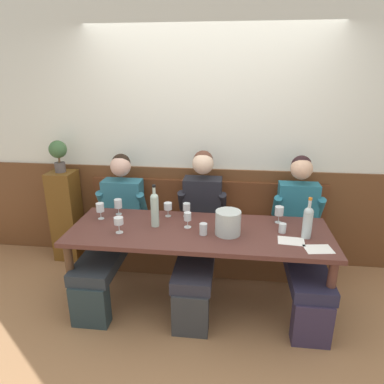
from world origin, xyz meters
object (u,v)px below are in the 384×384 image
wine_bottle_green_tall (308,221)px  wine_bottle_amber_mid (155,208)px  dining_table (199,238)px  wine_glass_right_end (119,222)px  wine_glass_near_bucket (188,217)px  wine_glass_left_end (187,207)px  wine_glass_by_bottle (279,212)px  water_tumbler_left (282,228)px  wall_bench (205,243)px  person_right_seat (200,225)px  person_center_right_seat (114,225)px  potted_plant (58,152)px  wine_glass_mid_left (100,208)px  wine_glass_center_rear (168,207)px  ice_bucket (228,223)px  person_center_left_seat (302,234)px  wine_glass_mid_right (118,204)px  water_tumbler_right (203,229)px

wine_bottle_green_tall → wine_bottle_amber_mid: size_ratio=0.91×
dining_table → wine_glass_right_end: bearing=-168.8°
wine_bottle_green_tall → wine_glass_near_bucket: size_ratio=2.49×
dining_table → wine_glass_left_end: wine_glass_left_end is taller
dining_table → wine_glass_by_bottle: bearing=19.0°
wine_bottle_amber_mid → water_tumbler_left: bearing=0.0°
wall_bench → person_right_seat: 0.49m
wine_bottle_amber_mid → person_center_right_seat: bearing=150.8°
person_center_right_seat → wine_glass_left_end: person_center_right_seat is taller
wine_glass_left_end → potted_plant: bearing=163.9°
person_right_seat → wine_glass_left_end: bearing=-155.9°
wine_glass_mid_left → wine_glass_right_end: bearing=-44.9°
wine_glass_right_end → wine_glass_center_rear: size_ratio=1.04×
ice_bucket → person_center_left_seat: bearing=27.0°
wall_bench → wine_glass_near_bucket: size_ratio=18.17×
ice_bucket → wine_bottle_amber_mid: wine_bottle_amber_mid is taller
wine_glass_mid_left → wine_bottle_green_tall: bearing=-5.1°
wine_glass_by_bottle → person_center_left_seat: bearing=15.0°
wine_glass_near_bucket → potted_plant: bearing=156.1°
wine_glass_near_bucket → water_tumbler_left: bearing=-0.4°
wine_glass_by_bottle → wine_glass_center_rear: wine_glass_by_bottle is taller
dining_table → wine_glass_by_bottle: (0.70, 0.24, 0.19)m
person_center_left_seat → potted_plant: bearing=171.2°
wall_bench → potted_plant: bearing=178.7°
wine_glass_by_bottle → wine_glass_right_end: size_ratio=1.10×
person_center_right_seat → wine_glass_mid_left: person_center_right_seat is taller
wine_glass_mid_left → wine_glass_center_rear: (0.61, 0.14, -0.01)m
wine_glass_mid_right → water_tumbler_left: bearing=-8.2°
wine_glass_mid_left → water_tumbler_left: (1.64, -0.09, -0.06)m
wine_glass_mid_right → wine_glass_left_end: bearing=2.2°
dining_table → potted_plant: 1.81m
wall_bench → wine_glass_right_end: bearing=-130.3°
person_center_right_seat → wine_glass_left_end: (0.74, -0.03, 0.23)m
ice_bucket → potted_plant: bearing=158.0°
wine_glass_right_end → wine_glass_mid_left: 0.37m
wall_bench → water_tumbler_right: 0.91m
person_right_seat → wine_bottle_amber_mid: size_ratio=3.41×
wine_bottle_green_tall → wine_glass_left_end: wine_bottle_green_tall is taller
wine_glass_left_end → wine_glass_center_rear: wine_glass_center_rear is taller
wall_bench → wine_bottle_amber_mid: size_ratio=6.65×
wine_glass_left_end → person_center_right_seat: bearing=177.8°
wine_glass_left_end → water_tumbler_right: (0.19, -0.36, -0.04)m
ice_bucket → water_tumbler_right: size_ratio=2.16×
person_center_right_seat → wine_glass_by_bottle: person_center_right_seat is taller
person_right_seat → wine_glass_near_bucket: person_right_seat is taller
dining_table → wine_glass_near_bucket: 0.21m
dining_table → person_center_right_seat: 0.94m
wine_glass_by_bottle → wine_glass_center_rear: (-1.02, 0.02, -0.01)m
wine_glass_left_end → water_tumbler_right: 0.41m
person_center_right_seat → ice_bucket: bearing=-17.4°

